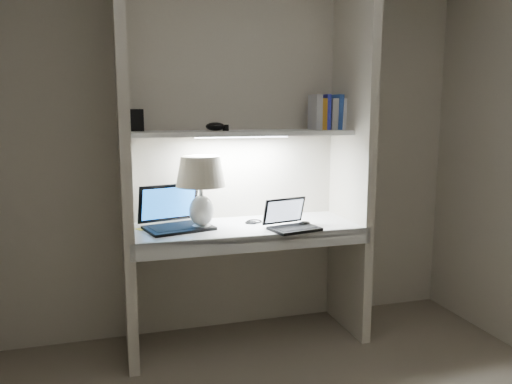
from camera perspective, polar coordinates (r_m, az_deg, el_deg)
name	(u,v)px	position (r m, az deg, el deg)	size (l,w,h in m)	color
back_wall	(235,147)	(3.37, -2.41, 5.18)	(3.20, 0.01, 2.50)	beige
alcove_panel_left	(124,152)	(2.99, -14.83, 4.39)	(0.06, 0.55, 2.50)	beige
alcove_panel_right	(352,147)	(3.37, 10.95, 5.02)	(0.06, 0.55, 2.50)	beige
desk	(246,228)	(3.18, -1.15, -4.18)	(1.40, 0.55, 0.04)	white
desk_apron	(258,243)	(2.94, 0.19, -5.87)	(1.46, 0.03, 0.10)	silver
shelf	(242,133)	(3.19, -1.63, 6.76)	(1.40, 0.36, 0.03)	silver
strip_light	(242,136)	(3.19, -1.63, 6.36)	(0.60, 0.04, 0.01)	white
table_lamp	(201,180)	(3.05, -6.32, 1.36)	(0.31, 0.31, 0.45)	white
laptop_main	(175,218)	(3.15, -9.26, -2.98)	(0.46, 0.42, 0.26)	black
laptop_netbook	(291,222)	(3.08, 4.00, -3.45)	(0.33, 0.31, 0.18)	black
speaker	(275,209)	(3.39, 2.23, -1.93)	(0.09, 0.06, 0.12)	silver
mouse	(304,224)	(3.15, 5.51, -3.65)	(0.09, 0.06, 0.03)	black
cable_coil	(254,221)	(3.26, -0.20, -3.36)	(0.10, 0.10, 0.01)	black
sticky_note	(142,229)	(3.15, -12.88, -4.12)	(0.07, 0.07, 0.00)	yellow
book_row	(327,113)	(3.40, 8.11, 8.92)	(0.22, 0.15, 0.23)	white
shelf_box	(137,120)	(3.18, -13.43, 7.99)	(0.08, 0.06, 0.13)	black
shelf_gadget	(215,127)	(3.13, -4.67, 7.47)	(0.12, 0.09, 0.05)	black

